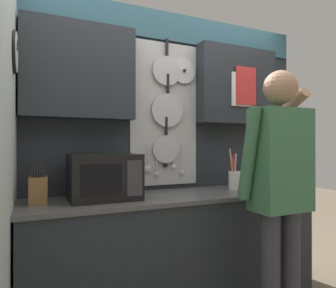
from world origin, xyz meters
The scene contains 7 objects.
base_cabinet_counter centered at (0.00, 0.00, 0.47)m, with size 2.24×0.60×0.94m.
back_wall_unit centered at (0.00, 0.26, 1.51)m, with size 2.81×0.23×2.46m.
side_wall centered at (-1.14, -0.41, 1.24)m, with size 0.07×1.60×2.46m.
microwave centered at (-0.56, 0.03, 1.10)m, with size 0.47×0.38×0.32m.
knife_block centered at (-0.98, 0.03, 1.03)m, with size 0.12×0.15×0.26m.
utensil_crock centered at (0.56, 0.03, 1.03)m, with size 0.11×0.11×0.35m.
person centered at (0.47, -0.57, 1.09)m, with size 0.54×0.64×1.81m.
Camera 1 is at (-1.00, -2.07, 1.32)m, focal length 32.00 mm.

